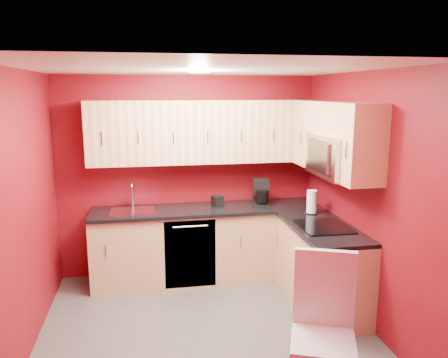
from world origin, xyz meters
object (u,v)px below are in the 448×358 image
object	(u,v)px
microwave	(337,156)
dining_chair	(323,334)
napkin_holder	(217,201)
coffee_maker	(261,193)
paper_towel	(312,202)
sink	(132,208)

from	to	relation	value
microwave	dining_chair	bearing A→B (deg)	-116.37
microwave	dining_chair	size ratio (longest dim) A/B	0.67
dining_chair	napkin_holder	bearing A→B (deg)	120.55
coffee_maker	paper_towel	world-z (taller)	coffee_maker
sink	dining_chair	xyz separation A→B (m)	(1.40, -2.40, -0.38)
coffee_maker	napkin_holder	size ratio (longest dim) A/B	2.54
microwave	dining_chair	xyz separation A→B (m)	(-0.69, -1.40, -1.09)
napkin_holder	paper_towel	xyz separation A→B (m)	(1.02, -0.52, 0.07)
sink	napkin_holder	xyz separation A→B (m)	(1.03, 0.05, 0.03)
microwave	sink	distance (m)	2.43
coffee_maker	paper_towel	bearing A→B (deg)	-31.53
microwave	coffee_maker	bearing A→B (deg)	119.22
paper_towel	dining_chair	world-z (taller)	paper_towel
dining_chair	paper_towel	bearing A→B (deg)	93.24
coffee_maker	sink	bearing A→B (deg)	-172.83
coffee_maker	dining_chair	distance (m)	2.41
dining_chair	coffee_maker	bearing A→B (deg)	107.99
coffee_maker	napkin_holder	world-z (taller)	coffee_maker
coffee_maker	paper_towel	size ratio (longest dim) A/B	1.20
coffee_maker	paper_towel	xyz separation A→B (m)	(0.49, -0.42, -0.03)
dining_chair	sink	bearing A→B (deg)	142.18
paper_towel	dining_chair	size ratio (longest dim) A/B	0.24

